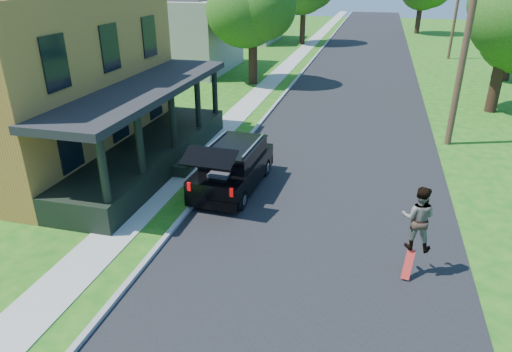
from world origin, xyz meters
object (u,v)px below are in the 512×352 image
(skateboarder, at_px, (418,218))
(utility_pole_near, at_px, (466,43))
(tree_right_near, at_px, (509,19))
(black_suv, at_px, (233,167))

(skateboarder, height_order, utility_pole_near, utility_pole_near)
(tree_right_near, xyz_separation_m, utility_pole_near, (-2.75, -5.90, -0.46))
(tree_right_near, height_order, utility_pole_near, utility_pole_near)
(utility_pole_near, bearing_deg, black_suv, -132.64)
(skateboarder, xyz_separation_m, tree_right_near, (4.75, 15.91, 3.18))
(black_suv, xyz_separation_m, skateboarder, (5.70, -3.44, 0.72))
(tree_right_near, bearing_deg, skateboarder, -106.62)
(skateboarder, bearing_deg, utility_pole_near, -94.52)
(black_suv, distance_m, skateboarder, 6.69)
(skateboarder, distance_m, utility_pole_near, 10.56)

